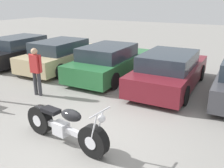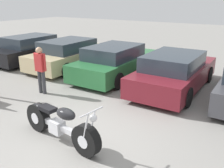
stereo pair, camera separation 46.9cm
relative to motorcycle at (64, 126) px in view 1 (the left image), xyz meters
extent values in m
plane|color=gray|center=(0.25, 0.27, -0.42)|extent=(60.00, 60.00, 0.00)
cylinder|color=black|center=(0.85, -0.11, -0.07)|extent=(0.71, 0.29, 0.69)
cylinder|color=silver|center=(0.85, -0.11, -0.07)|extent=(0.30, 0.25, 0.28)
cylinder|color=black|center=(-0.79, 0.10, -0.07)|extent=(0.71, 0.29, 0.69)
cylinder|color=silver|center=(-0.79, 0.10, -0.07)|extent=(0.30, 0.25, 0.28)
cube|color=silver|center=(0.03, -0.01, -0.06)|extent=(1.26, 0.27, 0.12)
cube|color=silver|center=(-0.08, 0.01, -0.09)|extent=(0.37, 0.28, 0.30)
ellipsoid|color=black|center=(0.26, -0.04, 0.34)|extent=(0.55, 0.35, 0.24)
cube|color=black|center=(-0.38, 0.05, 0.28)|extent=(0.47, 0.29, 0.09)
ellipsoid|color=black|center=(-0.74, 0.09, 0.19)|extent=(0.50, 0.26, 0.20)
cylinder|color=silver|center=(0.92, -0.21, 0.27)|extent=(0.22, 0.06, 0.70)
cylinder|color=silver|center=(0.95, -0.03, 0.27)|extent=(0.22, 0.06, 0.70)
cylinder|color=silver|center=(1.02, -0.13, 0.62)|extent=(0.11, 0.62, 0.03)
sphere|color=silver|center=(1.06, -0.14, 0.50)|extent=(0.15, 0.15, 0.15)
cylinder|color=silver|center=(-0.29, 0.18, -0.19)|extent=(1.26, 0.24, 0.08)
cube|color=black|center=(-6.63, 5.08, 0.07)|extent=(1.85, 4.50, 0.66)
cube|color=#28333D|center=(-6.63, 4.81, 0.65)|extent=(1.63, 2.34, 0.50)
cylinder|color=black|center=(-7.49, 6.48, -0.11)|extent=(0.20, 0.62, 0.62)
cylinder|color=black|center=(-5.76, 6.48, -0.11)|extent=(0.20, 0.62, 0.62)
cylinder|color=black|center=(-5.76, 3.68, -0.11)|extent=(0.20, 0.62, 0.62)
cube|color=#C6B284|center=(-4.08, 5.13, 0.07)|extent=(1.85, 4.50, 0.66)
cube|color=#28333D|center=(-4.08, 4.86, 0.65)|extent=(1.63, 2.34, 0.50)
cylinder|color=black|center=(-4.95, 6.52, -0.11)|extent=(0.20, 0.62, 0.62)
cylinder|color=black|center=(-3.22, 6.52, -0.11)|extent=(0.20, 0.62, 0.62)
cylinder|color=black|center=(-4.95, 3.73, -0.11)|extent=(0.20, 0.62, 0.62)
cylinder|color=black|center=(-3.22, 3.73, -0.11)|extent=(0.20, 0.62, 0.62)
cube|color=#286B38|center=(-1.54, 5.03, 0.07)|extent=(1.85, 4.50, 0.66)
cube|color=#28333D|center=(-1.54, 4.76, 0.65)|extent=(1.63, 2.34, 0.50)
cylinder|color=black|center=(-2.41, 6.42, -0.11)|extent=(0.20, 0.62, 0.62)
cylinder|color=black|center=(-0.68, 6.42, -0.11)|extent=(0.20, 0.62, 0.62)
cylinder|color=black|center=(-2.41, 3.63, -0.11)|extent=(0.20, 0.62, 0.62)
cylinder|color=black|center=(-0.68, 3.63, -0.11)|extent=(0.20, 0.62, 0.62)
cube|color=maroon|center=(1.00, 4.82, 0.07)|extent=(1.85, 4.50, 0.66)
cube|color=#28333D|center=(1.00, 4.55, 0.65)|extent=(1.63, 2.34, 0.50)
cylinder|color=black|center=(0.13, 6.21, -0.11)|extent=(0.20, 0.62, 0.62)
cylinder|color=black|center=(1.86, 6.21, -0.11)|extent=(0.20, 0.62, 0.62)
cylinder|color=black|center=(0.13, 3.42, -0.11)|extent=(0.20, 0.62, 0.62)
cylinder|color=black|center=(1.86, 3.42, -0.11)|extent=(0.20, 0.62, 0.62)
cylinder|color=black|center=(2.68, 6.38, -0.11)|extent=(0.20, 0.62, 0.62)
cylinder|color=black|center=(2.68, 3.59, -0.11)|extent=(0.20, 0.62, 0.62)
cylinder|color=#38383D|center=(-2.74, 1.93, -0.02)|extent=(0.12, 0.12, 0.79)
cylinder|color=#38383D|center=(-2.55, 1.93, -0.02)|extent=(0.12, 0.12, 0.79)
cube|color=red|center=(-2.65, 1.93, 0.67)|extent=(0.34, 0.20, 0.59)
cylinder|color=red|center=(-2.87, 1.93, 0.70)|extent=(0.08, 0.08, 0.54)
cylinder|color=red|center=(-2.43, 1.93, 0.70)|extent=(0.08, 0.08, 0.54)
sphere|color=tan|center=(-2.65, 1.93, 1.07)|extent=(0.21, 0.21, 0.21)
camera|label=1|loc=(3.27, -3.81, 2.66)|focal=40.00mm
camera|label=2|loc=(3.67, -3.57, 2.66)|focal=40.00mm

